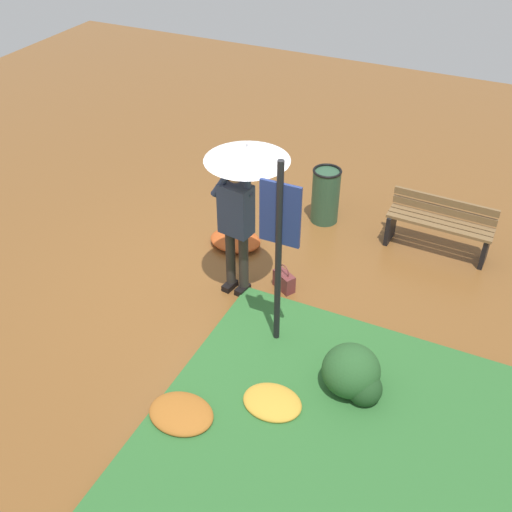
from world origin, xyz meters
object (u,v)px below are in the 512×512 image
Objects in this scene: person_with_umbrella at (242,182)px; trash_bin at (326,195)px; info_sign_post at (279,235)px; park_bench at (440,225)px; handbag at (284,281)px.

person_with_umbrella is 2.29m from trash_bin.
info_sign_post reaches higher than person_with_umbrella.
person_with_umbrella is 1.46× the size of park_bench.
trash_bin is at bearing 93.45° from handbag.
trash_bin is (-0.10, 1.73, 0.29)m from handbag.
park_bench is 1.68× the size of trash_bin.
handbag is (-0.29, 0.88, -1.32)m from info_sign_post.
handbag is (0.45, 0.23, -1.42)m from person_with_umbrella.
park_bench is at bearing -1.55° from trash_bin.
person_with_umbrella is at bearing -152.70° from handbag.
trash_bin is at bearing 98.59° from info_sign_post.
park_bench is at bearing 43.87° from person_with_umbrella.
info_sign_post is 2.83m from trash_bin.
info_sign_post is 1.61m from handbag.
person_with_umbrella is 2.45× the size of trash_bin.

